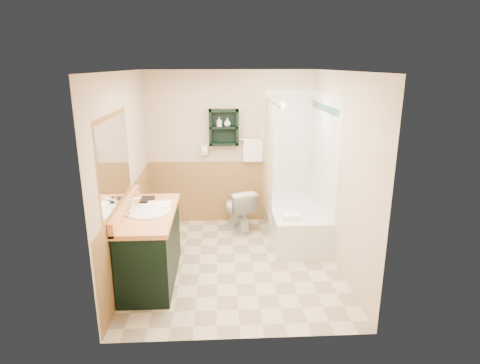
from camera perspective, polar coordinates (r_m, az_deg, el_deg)
name	(u,v)px	position (r m, az deg, el deg)	size (l,w,h in m)	color
floor	(234,263)	(5.30, -0.80, -11.41)	(3.00, 3.00, 0.00)	beige
back_wall	(230,148)	(6.34, -1.39, 4.81)	(2.60, 0.04, 2.40)	beige
left_wall	(124,175)	(4.99, -16.19, 0.95)	(0.04, 3.00, 2.40)	beige
right_wall	(341,172)	(5.08, 14.19, 1.38)	(0.04, 3.00, 2.40)	beige
ceiling	(234,69)	(4.69, -0.92, 15.75)	(2.60, 3.00, 0.04)	white
wainscot_left	(131,229)	(5.20, -15.20, -6.49)	(2.98, 2.98, 1.00)	#A88244
wainscot_back	(231,191)	(6.48, -1.34, -1.32)	(2.58, 2.58, 1.00)	#A88244
mirror_frame	(114,161)	(4.39, -17.42, 2.82)	(1.30, 1.30, 1.00)	brown
mirror_glass	(115,161)	(4.39, -17.36, 2.83)	(1.20, 1.20, 0.90)	white
tile_right	(322,169)	(5.80, 11.59, 1.87)	(1.50, 1.50, 2.10)	white
tile_back	(295,157)	(6.44, 7.81, 3.48)	(0.95, 0.95, 2.10)	white
tile_accent	(325,108)	(5.65, 11.99, 10.24)	(1.50, 1.50, 0.10)	#154A30
wall_shelf	(224,127)	(6.16, -2.32, 7.77)	(0.45, 0.15, 0.55)	black
hair_dryer	(205,150)	(6.25, -5.05, 4.59)	(0.10, 0.24, 0.18)	white
towel_bar	(253,140)	(6.26, 1.84, 6.06)	(0.40, 0.06, 0.40)	white
curtain_rod	(271,101)	(5.50, 4.43, 11.42)	(0.03, 0.03, 1.60)	silver
shower_curtain	(268,160)	(5.81, 4.03, 3.19)	(1.05, 1.05, 1.70)	beige
vanity	(151,246)	(4.87, -12.58, -8.86)	(0.59, 1.34, 0.85)	black
bathtub	(295,222)	(5.96, 7.87, -5.64)	(0.76, 1.50, 0.50)	silver
toilet	(238,210)	(6.15, -0.24, -3.96)	(0.38, 0.68, 0.66)	silver
counter_towel	(159,205)	(4.84, -11.43, -3.26)	(0.28, 0.22, 0.04)	white
vanity_book	(140,192)	(5.08, -14.06, -1.33)	(0.17, 0.02, 0.23)	black
tub_towel	(290,216)	(5.37, 7.19, -4.86)	(0.22, 0.19, 0.07)	white
soap_bottle_a	(219,124)	(6.15, -2.98, 8.20)	(0.06, 0.14, 0.07)	silver
soap_bottle_b	(227,123)	(6.15, -1.81, 8.36)	(0.10, 0.12, 0.10)	silver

